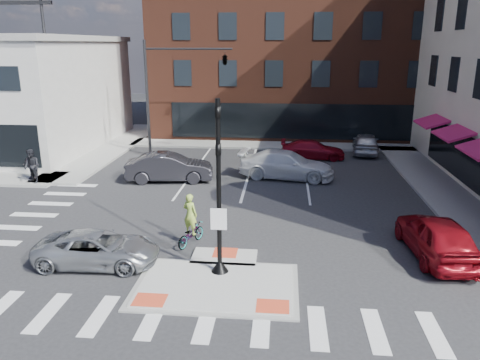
# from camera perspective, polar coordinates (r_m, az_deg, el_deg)

# --- Properties ---
(ground) EXTENTS (120.00, 120.00, 0.00)m
(ground) POSITION_cam_1_polar(r_m,az_deg,el_deg) (16.32, -2.66, -12.04)
(ground) COLOR #28282B
(ground) RESTS_ON ground
(refuge_island) EXTENTS (5.40, 4.65, 0.13)m
(refuge_island) POSITION_cam_1_polar(r_m,az_deg,el_deg) (16.07, -2.80, -12.32)
(refuge_island) COLOR gray
(refuge_island) RESTS_ON ground
(sidewalk_nw) EXTENTS (23.50, 20.50, 0.15)m
(sidewalk_nw) POSITION_cam_1_polar(r_m,az_deg,el_deg) (35.85, -26.48, 2.22)
(sidewalk_nw) COLOR gray
(sidewalk_nw) RESTS_ON ground
(sidewalk_e) EXTENTS (3.00, 24.00, 0.15)m
(sidewalk_e) POSITION_cam_1_polar(r_m,az_deg,el_deg) (26.85, 24.11, -1.77)
(sidewalk_e) COLOR gray
(sidewalk_e) RESTS_ON ground
(sidewalk_n) EXTENTS (26.00, 3.00, 0.15)m
(sidewalk_n) POSITION_cam_1_polar(r_m,az_deg,el_deg) (37.03, 6.75, 4.24)
(sidewalk_n) COLOR gray
(sidewalk_n) RESTS_ON ground
(building_n) EXTENTS (24.40, 18.40, 15.50)m
(building_n) POSITION_cam_1_polar(r_m,az_deg,el_deg) (46.21, 6.85, 16.26)
(building_n) COLOR #4F2518
(building_n) RESTS_ON ground
(building_far_left) EXTENTS (10.00, 12.00, 10.00)m
(building_far_left) POSITION_cam_1_polar(r_m,az_deg,el_deg) (66.55, 0.21, 13.94)
(building_far_left) COLOR slate
(building_far_left) RESTS_ON ground
(building_far_right) EXTENTS (12.00, 12.00, 12.00)m
(building_far_right) POSITION_cam_1_polar(r_m,az_deg,el_deg) (68.58, 11.61, 14.53)
(building_far_right) COLOR brown
(building_far_right) RESTS_ON ground
(signal_pole) EXTENTS (0.60, 0.60, 5.98)m
(signal_pole) POSITION_cam_1_polar(r_m,az_deg,el_deg) (15.71, -2.57, -3.77)
(signal_pole) COLOR black
(signal_pole) RESTS_ON refuge_island
(mast_arm_signal) EXTENTS (6.10, 2.24, 8.00)m
(mast_arm_signal) POSITION_cam_1_polar(r_m,az_deg,el_deg) (32.73, -4.48, 13.56)
(mast_arm_signal) COLOR black
(mast_arm_signal) RESTS_ON ground
(silver_suv) EXTENTS (4.49, 2.19, 1.23)m
(silver_suv) POSITION_cam_1_polar(r_m,az_deg,el_deg) (17.84, -16.95, -8.01)
(silver_suv) COLOR #A8ACB0
(silver_suv) RESTS_ON ground
(red_sedan) EXTENTS (2.31, 4.94, 1.64)m
(red_sedan) POSITION_cam_1_polar(r_m,az_deg,el_deg) (19.09, 22.85, -6.33)
(red_sedan) COLOR maroon
(red_sedan) RESTS_ON ground
(white_pickup) EXTENTS (5.86, 3.08, 1.62)m
(white_pickup) POSITION_cam_1_polar(r_m,az_deg,el_deg) (27.95, 5.68, 1.86)
(white_pickup) COLOR white
(white_pickup) RESTS_ON ground
(bg_car_dark) EXTENTS (5.18, 2.40, 1.64)m
(bg_car_dark) POSITION_cam_1_polar(r_m,az_deg,el_deg) (27.50, -8.60, 1.53)
(bg_car_dark) COLOR #27262B
(bg_car_dark) RESTS_ON ground
(bg_car_silver) EXTENTS (2.35, 4.67, 1.53)m
(bg_car_silver) POSITION_cam_1_polar(r_m,az_deg,el_deg) (35.42, 15.07, 4.37)
(bg_car_silver) COLOR #B6B8BE
(bg_car_silver) RESTS_ON ground
(bg_car_red) EXTENTS (4.43, 1.81, 1.28)m
(bg_car_red) POSITION_cam_1_polar(r_m,az_deg,el_deg) (33.02, 8.85, 3.69)
(bg_car_red) COLOR maroon
(bg_car_red) RESTS_ON ground
(cyclist) EXTENTS (1.21, 1.76, 2.13)m
(cyclist) POSITION_cam_1_polar(r_m,az_deg,el_deg) (18.76, -6.05, -5.80)
(cyclist) COLOR #3F3F44
(cyclist) RESTS_ON ground
(pedestrian_a) EXTENTS (1.18, 1.10, 1.92)m
(pedestrian_a) POSITION_cam_1_polar(r_m,az_deg,el_deg) (28.80, -24.06, 1.55)
(pedestrian_a) COLOR black
(pedestrian_a) RESTS_ON sidewalk_nw
(pedestrian_b) EXTENTS (0.98, 0.46, 1.63)m
(pedestrian_b) POSITION_cam_1_polar(r_m,az_deg,el_deg) (29.71, -24.11, 1.67)
(pedestrian_b) COLOR #362F39
(pedestrian_b) RESTS_ON sidewalk_nw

